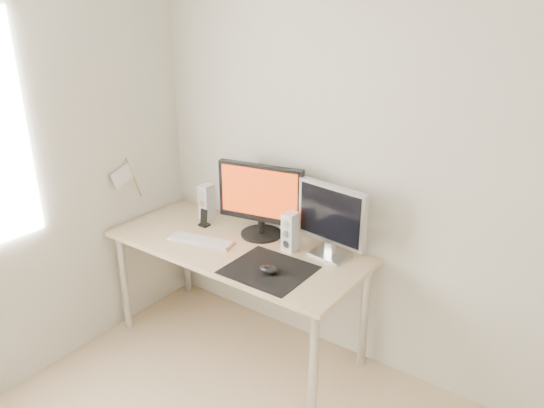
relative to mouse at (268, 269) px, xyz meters
The scene contains 11 objects.
wall_back 0.92m from the mouse, 43.53° to the left, with size 3.50×3.50×0.00m, color silver.
mousepad 0.04m from the mouse, 123.69° to the left, with size 0.45×0.40×0.00m, color black.
mouse is the anchor object (origin of this frame).
desk 0.41m from the mouse, 155.34° to the left, with size 1.60×0.70×0.73m.
main_monitor 0.53m from the mouse, 131.77° to the left, with size 0.55×0.31×0.47m.
second_monitor 0.46m from the mouse, 65.55° to the left, with size 0.45×0.19×0.43m.
speaker_left 0.87m from the mouse, 154.83° to the left, with size 0.08×0.09×0.24m.
speaker_right 0.32m from the mouse, 101.66° to the left, with size 0.08×0.09×0.24m.
keyboard 0.57m from the mouse, behind, with size 0.44×0.21×0.02m.
phone_dock 0.75m from the mouse, 159.97° to the left, with size 0.06×0.06×0.12m.
pennant 1.19m from the mouse, behind, with size 0.01×0.23×0.29m.
Camera 1 is at (0.93, -0.83, 2.17)m, focal length 35.00 mm.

